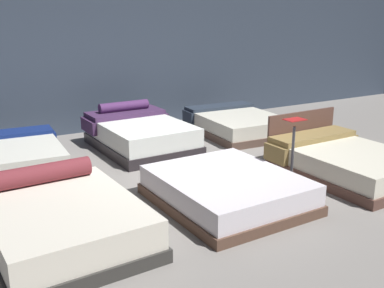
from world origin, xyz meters
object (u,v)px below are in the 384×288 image
(bed_3, at_px, (14,157))
(bed_4, at_px, (140,134))
(bed_0, at_px, (63,221))
(bed_5, at_px, (237,124))
(bed_2, at_px, (345,161))
(bed_1, at_px, (227,190))
(price_sign, at_px, (292,162))

(bed_3, distance_m, bed_4, 2.20)
(bed_0, relative_size, bed_5, 0.98)
(bed_0, xyz_separation_m, bed_5, (4.31, 2.84, -0.03))
(bed_4, bearing_deg, bed_2, -55.39)
(bed_1, relative_size, bed_4, 0.92)
(bed_0, bearing_deg, bed_1, -4.00)
(bed_2, bearing_deg, price_sign, 179.77)
(bed_3, xyz_separation_m, price_sign, (3.23, -2.81, 0.18))
(bed_4, bearing_deg, price_sign, -72.30)
(bed_0, relative_size, bed_4, 0.96)
(bed_0, distance_m, price_sign, 3.18)
(bed_5, distance_m, price_sign, 3.11)
(bed_0, height_order, bed_2, bed_2)
(bed_0, bearing_deg, bed_2, -3.42)
(bed_0, xyz_separation_m, price_sign, (3.18, -0.05, 0.15))
(bed_1, height_order, bed_2, bed_2)
(bed_0, height_order, bed_3, bed_0)
(bed_5, bearing_deg, price_sign, -108.26)
(bed_1, bearing_deg, bed_3, 125.95)
(bed_2, height_order, bed_3, bed_2)
(bed_0, bearing_deg, bed_3, 88.14)
(bed_3, height_order, bed_4, bed_4)
(bed_1, relative_size, bed_5, 0.95)
(bed_5, bearing_deg, bed_0, -143.56)
(bed_5, bearing_deg, bed_2, -87.50)
(bed_4, distance_m, price_sign, 3.08)
(bed_0, height_order, bed_1, bed_0)
(bed_1, bearing_deg, bed_0, 177.28)
(bed_2, distance_m, bed_4, 3.59)
(bed_0, relative_size, price_sign, 2.03)
(bed_3, distance_m, price_sign, 4.29)
(bed_0, bearing_deg, bed_5, 30.36)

